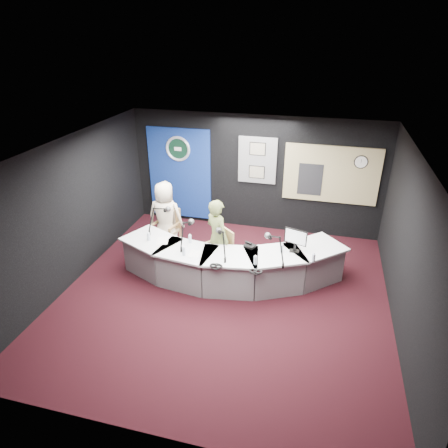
% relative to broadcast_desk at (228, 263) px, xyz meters
% --- Properties ---
extents(ground, '(6.00, 6.00, 0.00)m').
position_rel_broadcast_desk_xyz_m(ground, '(0.05, -0.55, -0.38)').
color(ground, black).
rests_on(ground, ground).
extents(ceiling, '(6.00, 6.00, 0.02)m').
position_rel_broadcast_desk_xyz_m(ceiling, '(0.05, -0.55, 2.42)').
color(ceiling, silver).
rests_on(ceiling, ground).
extents(wall_back, '(6.00, 0.02, 2.80)m').
position_rel_broadcast_desk_xyz_m(wall_back, '(0.05, 2.45, 1.02)').
color(wall_back, black).
rests_on(wall_back, ground).
extents(wall_front, '(6.00, 0.02, 2.80)m').
position_rel_broadcast_desk_xyz_m(wall_front, '(0.05, -3.55, 1.02)').
color(wall_front, black).
rests_on(wall_front, ground).
extents(wall_left, '(0.02, 6.00, 2.80)m').
position_rel_broadcast_desk_xyz_m(wall_left, '(-2.95, -0.55, 1.02)').
color(wall_left, black).
rests_on(wall_left, ground).
extents(wall_right, '(0.02, 6.00, 2.80)m').
position_rel_broadcast_desk_xyz_m(wall_right, '(3.05, -0.55, 1.02)').
color(wall_right, black).
rests_on(wall_right, ground).
extents(broadcast_desk, '(4.50, 1.90, 0.75)m').
position_rel_broadcast_desk_xyz_m(broadcast_desk, '(0.00, 0.00, 0.00)').
color(broadcast_desk, silver).
rests_on(broadcast_desk, ground).
extents(backdrop_panel, '(1.60, 0.05, 2.30)m').
position_rel_broadcast_desk_xyz_m(backdrop_panel, '(-1.85, 2.42, 0.88)').
color(backdrop_panel, navy).
rests_on(backdrop_panel, wall_back).
extents(agency_seal, '(0.63, 0.07, 0.63)m').
position_rel_broadcast_desk_xyz_m(agency_seal, '(-1.85, 2.38, 1.52)').
color(agency_seal, silver).
rests_on(agency_seal, backdrop_panel).
extents(seal_center, '(0.48, 0.01, 0.48)m').
position_rel_broadcast_desk_xyz_m(seal_center, '(-1.85, 2.38, 1.52)').
color(seal_center, black).
rests_on(seal_center, backdrop_panel).
extents(pinboard, '(0.90, 0.04, 1.10)m').
position_rel_broadcast_desk_xyz_m(pinboard, '(0.10, 2.42, 1.38)').
color(pinboard, slate).
rests_on(pinboard, wall_back).
extents(framed_photo_upper, '(0.34, 0.02, 0.27)m').
position_rel_broadcast_desk_xyz_m(framed_photo_upper, '(0.10, 2.39, 1.65)').
color(framed_photo_upper, '#7D735B').
rests_on(framed_photo_upper, pinboard).
extents(framed_photo_lower, '(0.34, 0.02, 0.27)m').
position_rel_broadcast_desk_xyz_m(framed_photo_lower, '(0.10, 2.39, 1.09)').
color(framed_photo_lower, '#7D735B').
rests_on(framed_photo_lower, pinboard).
extents(booth_window_frame, '(2.12, 0.06, 1.32)m').
position_rel_broadcast_desk_xyz_m(booth_window_frame, '(1.80, 2.42, 1.18)').
color(booth_window_frame, tan).
rests_on(booth_window_frame, wall_back).
extents(booth_glow, '(2.00, 0.02, 1.20)m').
position_rel_broadcast_desk_xyz_m(booth_glow, '(1.80, 2.41, 1.18)').
color(booth_glow, '#D5AD86').
rests_on(booth_glow, booth_window_frame).
extents(equipment_rack, '(0.55, 0.02, 0.75)m').
position_rel_broadcast_desk_xyz_m(equipment_rack, '(1.35, 2.39, 1.03)').
color(equipment_rack, black).
rests_on(equipment_rack, booth_window_frame).
extents(wall_clock, '(0.28, 0.01, 0.28)m').
position_rel_broadcast_desk_xyz_m(wall_clock, '(2.40, 2.39, 1.52)').
color(wall_clock, white).
rests_on(wall_clock, booth_window_frame).
extents(armchair_left, '(0.66, 0.66, 0.98)m').
position_rel_broadcast_desk_xyz_m(armchair_left, '(-1.64, 0.86, 0.12)').
color(armchair_left, '#9F7A48').
rests_on(armchair_left, ground).
extents(armchair_right, '(0.80, 0.80, 1.01)m').
position_rel_broadcast_desk_xyz_m(armchair_right, '(-0.27, 0.17, 0.13)').
color(armchair_right, '#9F7A48').
rests_on(armchair_right, ground).
extents(draped_jacket, '(0.51, 0.21, 0.70)m').
position_rel_broadcast_desk_xyz_m(draped_jacket, '(-1.72, 1.10, 0.24)').
color(draped_jacket, slate).
rests_on(draped_jacket, armchair_left).
extents(person_man, '(0.82, 0.56, 1.61)m').
position_rel_broadcast_desk_xyz_m(person_man, '(-1.64, 0.86, 0.43)').
color(person_man, beige).
rests_on(person_man, ground).
extents(person_woman, '(0.71, 0.67, 1.63)m').
position_rel_broadcast_desk_xyz_m(person_woman, '(-0.27, 0.17, 0.44)').
color(person_woman, '#606B38').
rests_on(person_woman, ground).
extents(computer_monitor, '(0.43, 0.16, 0.30)m').
position_rel_broadcast_desk_xyz_m(computer_monitor, '(1.25, 0.14, 0.70)').
color(computer_monitor, black).
rests_on(computer_monitor, broadcast_desk).
extents(desk_phone, '(0.25, 0.23, 0.05)m').
position_rel_broadcast_desk_xyz_m(desk_phone, '(0.41, 0.09, 0.40)').
color(desk_phone, black).
rests_on(desk_phone, broadcast_desk).
extents(headphones_near, '(0.19, 0.19, 0.03)m').
position_rel_broadcast_desk_xyz_m(headphones_near, '(0.67, -0.75, 0.39)').
color(headphones_near, black).
rests_on(headphones_near, broadcast_desk).
extents(headphones_far, '(0.22, 0.22, 0.04)m').
position_rel_broadcast_desk_xyz_m(headphones_far, '(-0.04, -0.75, 0.39)').
color(headphones_far, black).
rests_on(headphones_far, broadcast_desk).
extents(paper_stack, '(0.30, 0.36, 0.00)m').
position_rel_broadcast_desk_xyz_m(paper_stack, '(-1.33, -0.09, 0.38)').
color(paper_stack, white).
rests_on(paper_stack, broadcast_desk).
extents(notepad, '(0.20, 0.28, 0.00)m').
position_rel_broadcast_desk_xyz_m(notepad, '(-0.55, -0.42, 0.38)').
color(notepad, white).
rests_on(notepad, broadcast_desk).
extents(boom_mic_a, '(0.31, 0.71, 0.60)m').
position_rel_broadcast_desk_xyz_m(boom_mic_a, '(-1.58, 0.37, 0.68)').
color(boom_mic_a, black).
rests_on(boom_mic_a, broadcast_desk).
extents(boom_mic_b, '(0.16, 0.74, 0.60)m').
position_rel_broadcast_desk_xyz_m(boom_mic_b, '(-0.81, -0.10, 0.68)').
color(boom_mic_b, black).
rests_on(boom_mic_b, broadcast_desk).
extents(boom_mic_c, '(0.38, 0.68, 0.60)m').
position_rel_broadcast_desk_xyz_m(boom_mic_c, '(-0.05, -0.29, 0.68)').
color(boom_mic_c, black).
rests_on(boom_mic_c, broadcast_desk).
extents(boom_mic_d, '(0.48, 0.62, 0.60)m').
position_rel_broadcast_desk_xyz_m(boom_mic_d, '(0.93, -0.25, 0.68)').
color(boom_mic_d, black).
rests_on(boom_mic_d, broadcast_desk).
extents(water_bottles, '(3.27, 0.61, 0.18)m').
position_rel_broadcast_desk_xyz_m(water_bottles, '(0.01, -0.23, 0.46)').
color(water_bottles, silver).
rests_on(water_bottles, broadcast_desk).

